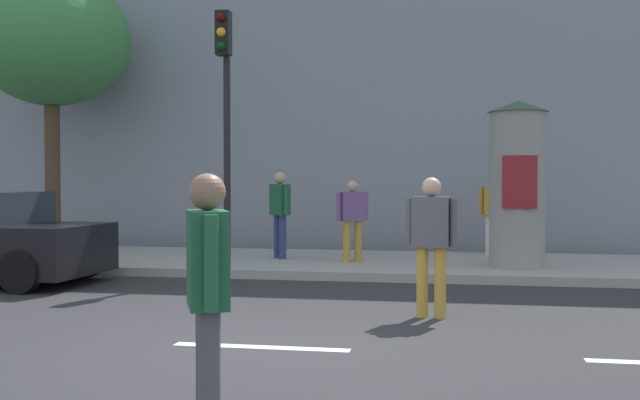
% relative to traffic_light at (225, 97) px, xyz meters
% --- Properties ---
extents(ground_plane, '(80.00, 80.00, 0.00)m').
position_rel_traffic_light_xyz_m(ground_plane, '(2.01, -5.24, -3.11)').
color(ground_plane, '#2B2B2D').
extents(sidewalk_curb, '(36.00, 4.00, 0.15)m').
position_rel_traffic_light_xyz_m(sidewalk_curb, '(2.01, 1.76, -3.03)').
color(sidewalk_curb, '#9E9B93').
rests_on(sidewalk_curb, ground_plane).
extents(lane_markings, '(25.80, 0.16, 0.01)m').
position_rel_traffic_light_xyz_m(lane_markings, '(2.01, -5.24, -3.10)').
color(lane_markings, silver).
rests_on(lane_markings, ground_plane).
extents(building_backdrop, '(36.00, 5.00, 8.93)m').
position_rel_traffic_light_xyz_m(building_backdrop, '(2.01, 6.76, 1.36)').
color(building_backdrop, gray).
rests_on(building_backdrop, ground_plane).
extents(traffic_light, '(0.24, 0.45, 4.40)m').
position_rel_traffic_light_xyz_m(traffic_light, '(0.00, 0.00, 0.00)').
color(traffic_light, black).
rests_on(traffic_light, sidewalk_curb).
extents(poster_column, '(1.06, 1.06, 2.91)m').
position_rel_traffic_light_xyz_m(poster_column, '(4.97, 1.06, -1.48)').
color(poster_column, gray).
rests_on(poster_column, sidewalk_curb).
extents(street_tree, '(3.35, 3.35, 5.97)m').
position_rel_traffic_light_xyz_m(street_tree, '(-4.66, 2.49, 1.56)').
color(street_tree, '#4C3826').
rests_on(street_tree, sidewalk_curb).
extents(pedestrian_in_dark_shirt, '(0.61, 0.31, 1.71)m').
position_rel_traffic_light_xyz_m(pedestrian_in_dark_shirt, '(3.63, -3.29, -2.10)').
color(pedestrian_in_dark_shirt, '#B78C33').
rests_on(pedestrian_in_dark_shirt, ground_plane).
extents(pedestrian_in_red_top, '(0.40, 0.59, 1.72)m').
position_rel_traffic_light_xyz_m(pedestrian_in_red_top, '(2.37, -7.96, -2.09)').
color(pedestrian_in_red_top, '#4C4C51').
rests_on(pedestrian_in_red_top, ground_plane).
extents(pedestrian_near_pole, '(0.49, 0.56, 1.67)m').
position_rel_traffic_light_xyz_m(pedestrian_near_pole, '(0.55, 1.75, -1.96)').
color(pedestrian_near_pole, navy).
rests_on(pedestrian_near_pole, sidewalk_curb).
extents(pedestrian_tallest, '(0.66, 0.33, 1.61)m').
position_rel_traffic_light_xyz_m(pedestrian_tallest, '(4.70, 3.23, -2.01)').
color(pedestrian_tallest, silver).
rests_on(pedestrian_tallest, sidewalk_curb).
extents(pedestrian_with_bag, '(0.55, 0.49, 1.51)m').
position_rel_traffic_light_xyz_m(pedestrian_with_bag, '(2.02, 1.42, -2.07)').
color(pedestrian_with_bag, '#B78C33').
rests_on(pedestrian_with_bag, sidewalk_curb).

